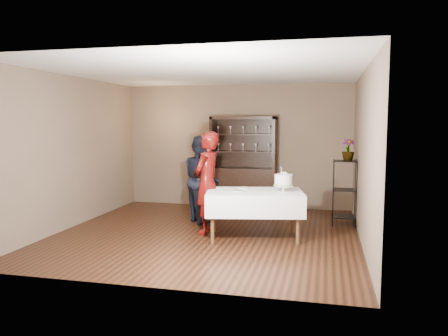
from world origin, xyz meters
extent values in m
plane|color=black|center=(0.00, 0.00, 0.00)|extent=(5.00, 5.00, 0.00)
plane|color=silver|center=(0.00, 0.00, 2.70)|extent=(5.00, 5.00, 0.00)
cube|color=brown|center=(0.00, 2.50, 1.35)|extent=(5.00, 0.02, 2.70)
cube|color=brown|center=(-2.50, 0.00, 1.35)|extent=(0.02, 5.00, 2.70)
cube|color=brown|center=(2.50, 0.00, 1.35)|extent=(0.02, 5.00, 2.70)
cube|color=black|center=(0.20, 2.24, 0.45)|extent=(1.40, 0.48, 0.90)
cube|color=black|center=(0.20, 2.46, 1.45)|extent=(1.40, 0.03, 1.10)
cube|color=black|center=(0.20, 2.24, 1.97)|extent=(1.40, 0.48, 0.06)
cube|color=black|center=(0.20, 2.24, 1.25)|extent=(1.28, 0.42, 0.02)
cube|color=black|center=(0.20, 2.24, 1.62)|extent=(1.28, 0.42, 0.02)
cylinder|color=black|center=(2.08, 1.00, 0.60)|extent=(0.02, 0.02, 1.20)
cylinder|color=black|center=(2.48, 1.00, 0.60)|extent=(0.02, 0.02, 1.20)
cylinder|color=black|center=(2.08, 1.40, 0.60)|extent=(0.02, 0.02, 1.20)
cylinder|color=black|center=(2.48, 1.40, 0.60)|extent=(0.02, 0.02, 1.20)
cube|color=black|center=(2.28, 1.20, 0.15)|extent=(0.40, 0.40, 0.02)
cube|color=black|center=(2.28, 1.20, 0.65)|extent=(0.40, 0.40, 0.01)
cube|color=black|center=(2.28, 1.20, 1.18)|extent=(0.40, 0.40, 0.02)
cube|color=silver|center=(0.82, -0.09, 0.59)|extent=(1.69, 1.22, 0.36)
cylinder|color=#4E311C|center=(0.24, -0.57, 0.37)|extent=(0.06, 0.06, 0.73)
cylinder|color=#4E311C|center=(1.54, -0.32, 0.37)|extent=(0.06, 0.06, 0.73)
cylinder|color=#4E311C|center=(0.10, 0.14, 0.37)|extent=(0.06, 0.06, 0.73)
cylinder|color=#4E311C|center=(1.40, 0.39, 0.37)|extent=(0.06, 0.06, 0.73)
imported|color=#320604|center=(-0.01, 0.05, 0.87)|extent=(0.56, 0.72, 1.73)
imported|color=black|center=(-0.35, 0.87, 0.82)|extent=(0.98, 1.01, 1.64)
cylinder|color=white|center=(1.28, -0.02, 0.78)|extent=(0.18, 0.18, 0.01)
cylinder|color=white|center=(1.28, -0.02, 0.81)|extent=(0.04, 0.04, 0.09)
cylinder|color=white|center=(1.28, -0.02, 0.87)|extent=(0.32, 0.32, 0.01)
cylinder|color=#4A6D34|center=(1.28, -0.02, 0.88)|extent=(0.31, 0.31, 0.02)
cylinder|color=silver|center=(1.28, -0.02, 0.96)|extent=(0.35, 0.35, 0.18)
sphere|color=#5B82C4|center=(1.30, -0.02, 1.06)|extent=(0.02, 0.02, 0.02)
cube|color=silver|center=(1.24, -0.04, 1.11)|extent=(0.02, 0.02, 0.12)
cube|color=black|center=(1.24, -0.04, 1.19)|extent=(0.02, 0.02, 0.05)
cylinder|color=white|center=(0.55, -0.17, 0.78)|extent=(0.23, 0.23, 0.01)
cylinder|color=white|center=(0.59, 0.20, 0.78)|extent=(0.19, 0.19, 0.01)
imported|color=#4A6D34|center=(2.32, 1.22, 1.38)|extent=(0.23, 0.23, 0.39)
camera|label=1|loc=(1.93, -7.00, 1.88)|focal=35.00mm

